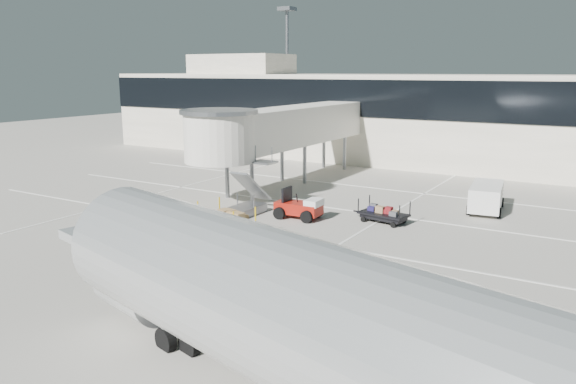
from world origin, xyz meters
name	(u,v)px	position (x,y,z in m)	size (l,w,h in m)	color
ground	(212,239)	(0.00, 0.00, 0.00)	(140.00, 140.00, 0.00)	#AEA89C
lane_markings	(293,201)	(-0.67, 9.33, 0.01)	(40.00, 30.00, 0.02)	white
terminal	(407,117)	(-0.35, 29.94, 4.11)	(64.00, 12.11, 15.20)	#F1E6D0
jet_bridge	(274,129)	(-3.97, 12.26, 4.28)	(5.70, 20.40, 6.03)	silver
baggage_tug	(300,208)	(1.83, 5.81, 0.64)	(2.73, 1.80, 1.75)	maroon
suitcase_cart	(383,214)	(6.29, 7.49, 0.46)	(3.40, 1.72, 1.31)	black
box_cart_near	(225,221)	(-0.18, 1.35, 0.60)	(4.01, 2.38, 1.54)	black
box_cart_far	(133,226)	(-3.64, -1.84, 0.60)	(4.07, 2.10, 1.56)	black
ground_worker	(172,247)	(1.25, -4.25, 0.95)	(0.69, 0.45, 1.90)	#86DF17
minivan	(487,195)	(10.65, 13.28, 0.98)	(2.36, 4.51, 1.64)	white
belt_loader	(230,149)	(-15.91, 22.87, 0.78)	(4.54, 2.73, 2.06)	maroon
aircraft	(298,317)	(11.27, -10.76, 2.68)	(18.61, 7.35, 4.73)	silver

